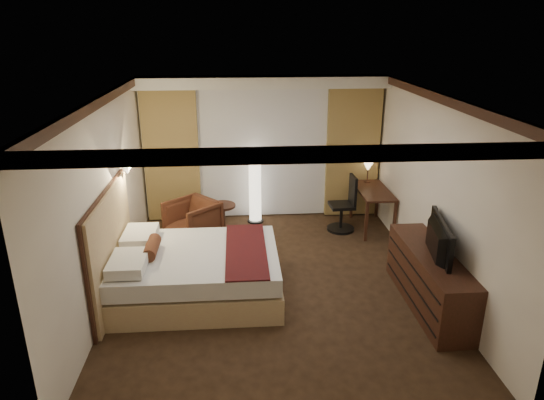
{
  "coord_description": "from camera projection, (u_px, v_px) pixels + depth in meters",
  "views": [
    {
      "loc": [
        -0.49,
        -6.2,
        3.56
      ],
      "look_at": [
        0.0,
        0.4,
        1.15
      ],
      "focal_mm": 32.0,
      "sensor_mm": 36.0,
      "label": 1
    }
  ],
  "objects": [
    {
      "name": "floor",
      "position": [
        274.0,
        283.0,
        7.07
      ],
      "size": [
        4.5,
        5.5,
        0.01
      ],
      "primitive_type": "cube",
      "color": "black",
      "rests_on": "ground"
    },
    {
      "name": "ceiling",
      "position": [
        274.0,
        96.0,
        6.14
      ],
      "size": [
        4.5,
        5.5,
        0.01
      ],
      "primitive_type": "cube",
      "color": "white",
      "rests_on": "back_wall"
    },
    {
      "name": "back_wall",
      "position": [
        263.0,
        148.0,
        9.18
      ],
      "size": [
        4.5,
        0.02,
        2.7
      ],
      "primitive_type": "cube",
      "color": "beige",
      "rests_on": "floor"
    },
    {
      "name": "left_wall",
      "position": [
        106.0,
        200.0,
        6.45
      ],
      "size": [
        0.02,
        5.5,
        2.7
      ],
      "primitive_type": "cube",
      "color": "beige",
      "rests_on": "floor"
    },
    {
      "name": "right_wall",
      "position": [
        435.0,
        192.0,
        6.76
      ],
      "size": [
        0.02,
        5.5,
        2.7
      ],
      "primitive_type": "cube",
      "color": "beige",
      "rests_on": "floor"
    },
    {
      "name": "crown_molding",
      "position": [
        274.0,
        101.0,
        6.16
      ],
      "size": [
        4.5,
        5.5,
        0.12
      ],
      "primitive_type": null,
      "color": "black",
      "rests_on": "ceiling"
    },
    {
      "name": "soffit",
      "position": [
        263.0,
        82.0,
        8.52
      ],
      "size": [
        4.5,
        0.5,
        0.2
      ],
      "primitive_type": "cube",
      "color": "white",
      "rests_on": "ceiling"
    },
    {
      "name": "curtain_sheer",
      "position": [
        263.0,
        154.0,
        9.14
      ],
      "size": [
        2.48,
        0.04,
        2.45
      ],
      "primitive_type": "cube",
      "color": "silver",
      "rests_on": "back_wall"
    },
    {
      "name": "curtain_left_drape",
      "position": [
        172.0,
        157.0,
        8.96
      ],
      "size": [
        1.0,
        0.14,
        2.45
      ],
      "primitive_type": "cube",
      "color": "#A07D49",
      "rests_on": "back_wall"
    },
    {
      "name": "curtain_right_drape",
      "position": [
        352.0,
        153.0,
        9.2
      ],
      "size": [
        1.0,
        0.14,
        2.45
      ],
      "primitive_type": "cube",
      "color": "#A07D49",
      "rests_on": "back_wall"
    },
    {
      "name": "wall_sconce",
      "position": [
        127.0,
        167.0,
        7.0
      ],
      "size": [
        0.24,
        0.24,
        0.24
      ],
      "primitive_type": null,
      "color": "white",
      "rests_on": "left_wall"
    },
    {
      "name": "bed",
      "position": [
        198.0,
        272.0,
        6.7
      ],
      "size": [
        2.23,
        1.74,
        0.65
      ],
      "primitive_type": null,
      "color": "white",
      "rests_on": "floor"
    },
    {
      "name": "headboard",
      "position": [
        111.0,
        247.0,
        6.48
      ],
      "size": [
        0.12,
        2.04,
        1.5
      ],
      "primitive_type": null,
      "color": "tan",
      "rests_on": "floor"
    },
    {
      "name": "armchair",
      "position": [
        192.0,
        219.0,
        8.38
      ],
      "size": [
        1.04,
        1.04,
        0.78
      ],
      "primitive_type": "imported",
      "rotation": [
        0.0,
        0.0,
        -0.83
      ],
      "color": "#4E2B17",
      "rests_on": "floor"
    },
    {
      "name": "side_table",
      "position": [
        223.0,
        218.0,
        8.72
      ],
      "size": [
        0.48,
        0.48,
        0.53
      ],
      "primitive_type": null,
      "color": "black",
      "rests_on": "floor"
    },
    {
      "name": "floor_lamp",
      "position": [
        255.0,
        186.0,
        9.04
      ],
      "size": [
        0.3,
        0.3,
        1.43
      ],
      "primitive_type": null,
      "color": "white",
      "rests_on": "floor"
    },
    {
      "name": "desk",
      "position": [
        372.0,
        209.0,
        8.86
      ],
      "size": [
        0.55,
        1.2,
        0.75
      ],
      "primitive_type": null,
      "color": "black",
      "rests_on": "floor"
    },
    {
      "name": "desk_lamp",
      "position": [
        368.0,
        173.0,
        9.09
      ],
      "size": [
        0.18,
        0.18,
        0.34
      ],
      "primitive_type": null,
      "color": "#FFD899",
      "rests_on": "desk"
    },
    {
      "name": "office_chair",
      "position": [
        342.0,
        203.0,
        8.72
      ],
      "size": [
        0.52,
        0.52,
        1.03
      ],
      "primitive_type": null,
      "rotation": [
        0.0,
        0.0,
        0.05
      ],
      "color": "black",
      "rests_on": "floor"
    },
    {
      "name": "dresser",
      "position": [
        429.0,
        279.0,
        6.4
      ],
      "size": [
        0.5,
        1.98,
        0.77
      ],
      "primitive_type": null,
      "color": "black",
      "rests_on": "floor"
    },
    {
      "name": "television",
      "position": [
        433.0,
        231.0,
        6.16
      ],
      "size": [
        0.82,
        1.19,
        0.14
      ],
      "primitive_type": "imported",
      "rotation": [
        0.0,
        0.0,
        1.39
      ],
      "color": "black",
      "rests_on": "dresser"
    }
  ]
}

